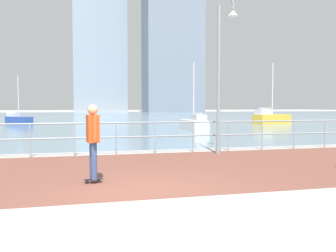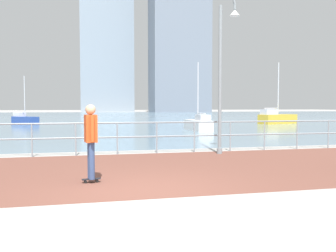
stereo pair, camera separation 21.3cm
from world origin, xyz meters
name	(u,v)px [view 2 (the right image)]	position (x,y,z in m)	size (l,w,h in m)	color
ground	(95,119)	(0.00, 40.00, 0.00)	(220.00, 220.00, 0.00)	#ADAAA5
brick_paving	(127,170)	(0.00, 2.51, 0.00)	(28.00, 6.13, 0.01)	brown
harbor_water	(94,117)	(0.00, 50.57, 0.00)	(180.00, 88.00, 0.00)	#6B899E
waterfront_railing	(117,132)	(0.00, 5.57, 0.78)	(25.25, 0.06, 1.13)	#8C99A3
lamppost	(224,63)	(3.70, 4.98, 3.19)	(0.82, 0.36, 5.76)	gray
skateboarder	(91,136)	(-0.94, 1.11, 1.03)	(0.41, 0.56, 1.72)	black
sailboat_teal	(198,124)	(6.49, 16.60, 0.45)	(1.12, 3.37, 4.70)	white
sailboat_ivory	(24,119)	(-6.82, 29.08, 0.43)	(2.81, 3.12, 4.52)	#284799
sailboat_white	(277,118)	(16.63, 23.85, 0.56)	(4.33, 2.61, 5.82)	gold
tower_slate	(179,40)	(24.56, 91.05, 20.37)	(15.90, 10.81, 42.41)	slate
tower_beige	(106,52)	(5.08, 105.02, 18.35)	(15.66, 11.84, 38.37)	#8493A3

